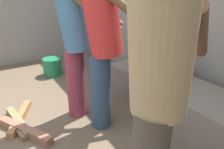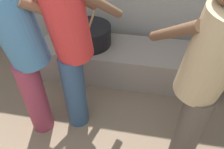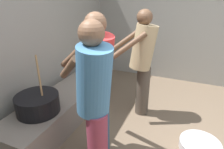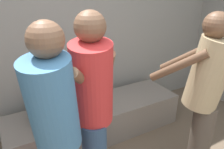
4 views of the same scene
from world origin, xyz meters
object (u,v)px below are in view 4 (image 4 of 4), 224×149
object	(u,v)px
cooking_pot_main	(56,107)
cook_in_blue_shirt	(56,128)
cook_in_tan_shirt	(205,92)
cook_in_red_shirt	(93,105)

from	to	relation	value
cooking_pot_main	cook_in_blue_shirt	world-z (taller)	cook_in_blue_shirt
cook_in_tan_shirt	cook_in_blue_shirt	world-z (taller)	cook_in_blue_shirt
cook_in_red_shirt	cook_in_blue_shirt	bearing A→B (deg)	-158.02
cooking_pot_main	cook_in_red_shirt	distance (m)	0.89
cooking_pot_main	cook_in_tan_shirt	world-z (taller)	cook_in_tan_shirt
cook_in_tan_shirt	cook_in_blue_shirt	distance (m)	1.29
cooking_pot_main	cook_in_red_shirt	world-z (taller)	cook_in_red_shirt
cook_in_tan_shirt	cook_in_red_shirt	bearing A→B (deg)	166.34
cooking_pot_main	cook_in_blue_shirt	xyz separation A→B (m)	(-0.23, -0.91, 0.40)
cooking_pot_main	cook_in_blue_shirt	size ratio (longest dim) A/B	0.43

